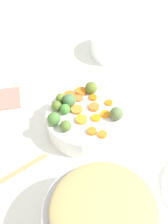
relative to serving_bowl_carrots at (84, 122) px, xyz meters
name	(u,v)px	position (x,y,z in m)	size (l,w,h in m)	color
tabletop	(85,130)	(0.00, 0.00, -0.05)	(2.40, 2.40, 0.02)	white
serving_bowl_carrots	(84,122)	(0.00, 0.00, 0.00)	(0.25, 0.25, 0.07)	white
metal_pot	(102,223)	(-0.13, -0.31, 0.03)	(0.27, 0.27, 0.12)	#B3B3B7
stuffing_mound	(104,209)	(-0.13, -0.31, 0.10)	(0.23, 0.23, 0.03)	tan
carrot_slice_0	(92,131)	(-0.02, -0.07, 0.04)	(0.03, 0.03, 0.01)	orange
carrot_slice_1	(79,98)	(0.02, 0.07, 0.04)	(0.03, 0.03, 0.01)	orange
carrot_slice_2	(69,95)	(0.00, 0.09, 0.04)	(0.04, 0.04, 0.01)	orange
carrot_slice_3	(93,98)	(0.06, 0.04, 0.04)	(0.02, 0.02, 0.01)	orange
carrot_slice_4	(94,107)	(0.04, 0.01, 0.04)	(0.03, 0.03, 0.01)	orange
carrot_slice_5	(96,118)	(0.02, -0.03, 0.04)	(0.03, 0.03, 0.01)	orange
carrot_slice_6	(106,114)	(0.06, -0.04, 0.04)	(0.03, 0.03, 0.01)	orange
carrot_slice_7	(81,91)	(0.04, 0.09, 0.04)	(0.04, 0.04, 0.01)	orange
carrot_slice_8	(77,110)	(-0.01, 0.02, 0.04)	(0.04, 0.04, 0.01)	orange
carrot_slice_9	(108,102)	(0.09, 0.00, 0.04)	(0.03, 0.03, 0.01)	orange
carrot_slice_10	(81,120)	(-0.02, -0.02, 0.04)	(0.04, 0.04, 0.01)	orange
carrot_slice_11	(103,134)	(0.01, -0.10, 0.04)	(0.03, 0.03, 0.01)	orange
brussels_sprout_0	(66,126)	(-0.08, -0.03, 0.05)	(0.03, 0.03, 0.03)	#52702B
brussels_sprout_1	(69,100)	(-0.02, 0.06, 0.06)	(0.04, 0.04, 0.04)	#436D3F
brussels_sprout_2	(116,114)	(0.08, -0.06, 0.06)	(0.04, 0.04, 0.04)	#586C3F
brussels_sprout_3	(65,109)	(-0.05, 0.03, 0.05)	(0.03, 0.03, 0.03)	#468835
brussels_sprout_4	(56,106)	(-0.06, 0.06, 0.05)	(0.03, 0.03, 0.03)	#556D29
brussels_sprout_5	(61,98)	(-0.04, 0.09, 0.05)	(0.03, 0.03, 0.03)	#5D7429
brussels_sprout_6	(54,119)	(-0.10, 0.01, 0.06)	(0.04, 0.04, 0.04)	#487733
brussels_sprout_7	(91,88)	(0.07, 0.07, 0.06)	(0.04, 0.04, 0.04)	#586C24
casserole_dish	(115,46)	(0.32, 0.30, 0.01)	(0.20, 0.20, 0.08)	white
dish_towel	(1,100)	(-0.20, 0.27, -0.03)	(0.14, 0.11, 0.01)	#BA6F61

